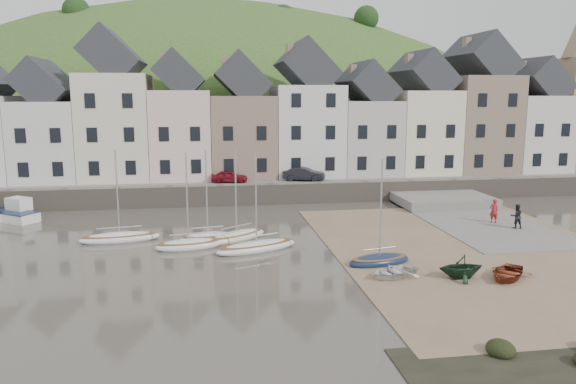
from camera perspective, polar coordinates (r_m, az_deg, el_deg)
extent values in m
plane|color=#494339|center=(32.73, 1.59, -7.02)|extent=(160.00, 160.00, 0.00)
cube|color=#305421|center=(63.65, -3.52, 2.09)|extent=(90.00, 30.00, 1.50)
cube|color=slate|center=(52.21, -2.39, 1.21)|extent=(70.00, 7.00, 0.10)
cube|color=slate|center=(48.89, -1.93, -0.18)|extent=(70.00, 1.20, 1.80)
cube|color=#786149|center=(36.26, 19.05, -5.82)|extent=(18.00, 26.00, 0.06)
cube|color=slate|center=(44.94, 18.89, -2.74)|extent=(8.00, 18.00, 0.12)
ellipsoid|color=#305421|center=(94.90, -7.96, -6.90)|extent=(134.40, 84.00, 84.00)
cylinder|color=#382619|center=(80.90, -21.08, 15.41)|extent=(0.50, 0.50, 3.00)
sphere|color=#213D19|center=(81.19, -21.20, 17.17)|extent=(3.60, 3.60, 3.60)
cylinder|color=#382619|center=(83.23, -10.65, 15.73)|extent=(0.50, 0.50, 3.00)
sphere|color=#213D19|center=(83.52, -10.71, 17.44)|extent=(3.60, 3.60, 3.60)
cylinder|color=#382619|center=(82.03, -0.49, 15.99)|extent=(0.50, 0.50, 3.00)
sphere|color=#213D19|center=(82.32, -0.49, 17.72)|extent=(3.60, 3.60, 3.60)
cylinder|color=#382619|center=(83.60, 8.11, 15.78)|extent=(0.50, 0.50, 3.00)
sphere|color=#213D19|center=(83.89, 8.15, 17.48)|extent=(3.60, 3.60, 3.60)
cube|color=silver|center=(56.83, -23.44, 4.87)|extent=(5.80, 8.00, 7.50)
cube|color=gray|center=(57.09, -25.35, 11.47)|extent=(0.60, 0.90, 1.40)
cube|color=beige|center=(55.49, -17.35, 6.43)|extent=(6.40, 8.00, 10.00)
cube|color=gray|center=(55.90, -19.48, 14.79)|extent=(0.60, 0.90, 1.40)
cube|color=beige|center=(54.96, -11.03, 5.89)|extent=(5.60, 8.00, 8.50)
cube|color=gray|center=(54.99, -12.78, 13.20)|extent=(0.60, 0.90, 1.40)
cube|color=#83695A|center=(55.06, -4.80, 5.78)|extent=(6.20, 8.00, 8.00)
cube|color=gray|center=(54.90, -6.57, 13.18)|extent=(0.60, 0.90, 1.40)
cube|color=silver|center=(55.82, 1.86, 6.39)|extent=(6.60, 8.00, 9.00)
cube|color=gray|center=(55.58, 0.18, 14.45)|extent=(0.60, 0.90, 1.40)
cube|color=#B7B0A7|center=(57.34, 8.04, 5.64)|extent=(5.80, 8.00, 7.50)
cube|color=gray|center=(56.82, 6.77, 12.37)|extent=(0.60, 0.90, 1.40)
cube|color=beige|center=(59.28, 13.60, 6.09)|extent=(6.00, 8.00, 8.50)
cube|color=gray|center=(58.70, 12.51, 13.20)|extent=(0.60, 0.90, 1.40)
cube|color=#7F6D5C|center=(61.86, 19.03, 6.67)|extent=(6.40, 8.00, 10.00)
cube|color=gray|center=(61.27, 18.12, 14.41)|extent=(0.60, 0.90, 1.40)
cube|color=beige|center=(64.99, 23.82, 5.62)|extent=(5.80, 8.00, 8.00)
cube|color=gray|center=(64.15, 23.15, 11.82)|extent=(0.60, 0.90, 1.40)
cube|color=#997F60|center=(67.94, 27.82, 7.17)|extent=(3.50, 3.50, 12.00)
ellipsoid|color=white|center=(38.25, -17.11, -4.63)|extent=(5.44, 2.26, 0.84)
ellipsoid|color=brown|center=(38.20, -17.13, -4.31)|extent=(5.00, 2.06, 0.20)
cylinder|color=#B2B5B7|center=(37.60, -17.36, -0.05)|extent=(0.10, 0.10, 5.60)
cylinder|color=#B2B5B7|center=(38.07, -17.17, -3.54)|extent=(2.88, 0.51, 0.08)
ellipsoid|color=white|center=(36.98, -8.35, -4.78)|extent=(4.00, 2.11, 0.84)
ellipsoid|color=brown|center=(36.93, -8.36, -4.45)|extent=(3.68, 1.92, 0.20)
cylinder|color=#B2B5B7|center=(36.31, -8.47, -0.05)|extent=(0.10, 0.10, 5.60)
cylinder|color=#B2B5B7|center=(36.80, -8.38, -3.65)|extent=(2.08, 0.42, 0.08)
ellipsoid|color=beige|center=(37.06, -5.38, -4.68)|extent=(4.71, 3.93, 0.84)
ellipsoid|color=brown|center=(37.00, -5.39, -4.35)|extent=(4.32, 3.59, 0.20)
cylinder|color=#B2B5B7|center=(36.39, -5.46, 0.04)|extent=(0.10, 0.10, 5.60)
cylinder|color=#B2B5B7|center=(36.88, -5.40, -3.56)|extent=(2.16, 1.55, 0.08)
ellipsoid|color=white|center=(35.46, -10.31, -5.49)|extent=(4.44, 2.22, 0.84)
ellipsoid|color=brown|center=(35.40, -10.32, -5.15)|extent=(4.08, 2.02, 0.20)
cylinder|color=#B2B5B7|center=(34.76, -10.47, -0.56)|extent=(0.10, 0.10, 5.60)
cylinder|color=#B2B5B7|center=(35.27, -10.35, -4.32)|extent=(2.31, 0.49, 0.08)
ellipsoid|color=white|center=(34.49, -3.30, -5.78)|extent=(5.64, 3.35, 0.84)
ellipsoid|color=brown|center=(34.43, -3.30, -5.43)|extent=(5.18, 3.06, 0.20)
cylinder|color=#B2B5B7|center=(33.78, -3.35, -0.72)|extent=(0.10, 0.10, 5.60)
cylinder|color=#B2B5B7|center=(34.30, -3.31, -4.58)|extent=(2.84, 1.14, 0.08)
ellipsoid|color=#152342|center=(32.14, 9.49, -7.11)|extent=(4.06, 2.28, 0.84)
ellipsoid|color=brown|center=(32.07, 9.50, -6.74)|extent=(3.73, 2.08, 0.20)
cylinder|color=#B2B5B7|center=(31.36, 9.65, -1.69)|extent=(0.10, 0.10, 5.60)
cylinder|color=#B2B5B7|center=(31.92, 9.53, -5.83)|extent=(2.07, 0.53, 0.08)
cube|color=white|center=(47.67, -27.02, -2.24)|extent=(5.05, 4.25, 0.70)
cube|color=#152342|center=(47.59, -27.05, -1.80)|extent=(4.99, 4.23, 0.08)
cube|color=white|center=(47.72, -26.24, -1.12)|extent=(2.11, 1.98, 1.00)
imported|color=silver|center=(29.94, 10.89, -8.15)|extent=(3.36, 2.89, 0.59)
imported|color=black|center=(30.52, 17.56, -7.42)|extent=(2.50, 2.19, 1.28)
imported|color=maroon|center=(31.37, 21.86, -7.83)|extent=(3.67, 3.67, 0.63)
imported|color=maroon|center=(43.94, 20.65, -1.85)|extent=(0.68, 0.47, 1.81)
imported|color=black|center=(42.72, 22.69, -2.34)|extent=(0.94, 0.77, 1.76)
imported|color=maroon|center=(50.88, -6.12, 1.63)|extent=(3.49, 1.79, 1.14)
imported|color=black|center=(51.64, 1.68, 1.89)|extent=(4.16, 2.56, 1.29)
ellipsoid|color=black|center=(22.83, 21.27, -15.01)|extent=(1.08, 1.19, 0.70)
ellipsoid|color=black|center=(22.92, 21.04, -15.17)|extent=(0.60, 0.66, 0.39)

